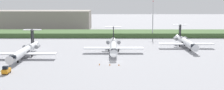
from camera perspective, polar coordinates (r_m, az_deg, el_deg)
name	(u,v)px	position (r m, az deg, el deg)	size (l,w,h in m)	color
ground_plane	(112,47)	(126.50, -0.01, -0.31)	(500.00, 500.00, 0.00)	#939399
grass_berm	(112,34)	(162.31, -0.04, 2.26)	(320.00, 20.00, 2.48)	#426033
regional_jet_nearest	(24,51)	(106.88, -16.79, -1.10)	(22.81, 31.00, 9.00)	silver
regional_jet_second	(113,46)	(113.29, 0.18, -0.13)	(22.81, 31.00, 9.00)	silver
regional_jet_third	(185,42)	(127.30, 14.01, 0.63)	(22.81, 31.00, 9.00)	silver
antenna_mast	(152,22)	(154.73, 7.84, 4.39)	(4.40, 0.50, 19.42)	#B2B2B7
distant_hangar	(43,20)	(201.71, -13.41, 4.80)	(63.11, 23.02, 12.46)	gray
baggage_tug	(5,70)	(86.61, -20.11, -4.67)	(1.72, 3.20, 2.30)	orange
safety_cone_front_marker	(99,64)	(92.03, -2.60, -3.77)	(0.44, 0.44, 0.55)	orange
safety_cone_mid_marker	(109,65)	(91.56, -0.55, -3.83)	(0.44, 0.44, 0.55)	orange
safety_cone_rear_marker	(118,65)	(91.41, 1.24, -3.86)	(0.44, 0.44, 0.55)	orange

